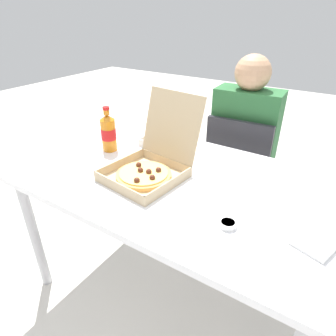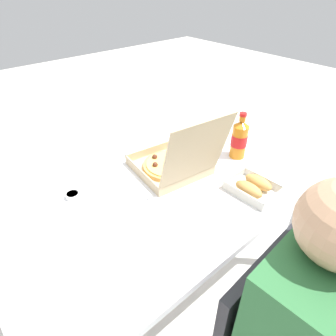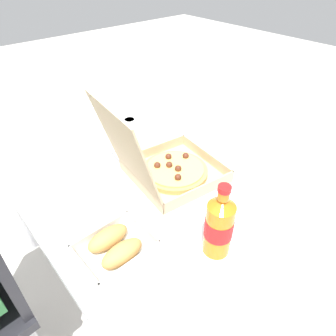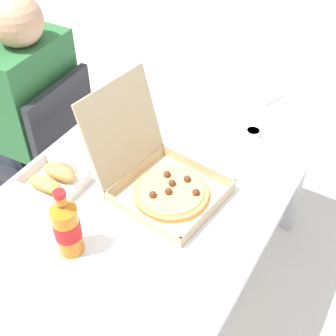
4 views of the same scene
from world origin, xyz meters
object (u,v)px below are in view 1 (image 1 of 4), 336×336
Objects in this scene: chair at (240,170)px; napkin_pile at (315,243)px; cola_bottle at (108,132)px; pizza_box_open at (149,165)px; bread_side_box at (161,138)px; paper_menu at (117,135)px; dipping_sauce_cup at (228,224)px; diner_person at (247,135)px.

chair is 7.55× the size of napkin_pile.
cola_bottle is at bearing -129.95° from chair.
chair is 0.77m from pizza_box_open.
bread_side_box is at bearing 51.63° from cola_bottle.
paper_menu is (-0.42, 0.26, -0.05)m from pizza_box_open.
bread_side_box is (-0.15, 0.31, -0.02)m from pizza_box_open.
dipping_sauce_cup is at bearing -166.46° from napkin_pile.
chair is 3.71× the size of cola_bottle.
bread_side_box is (-0.32, -0.44, 0.06)m from diner_person.
pizza_box_open is 0.34m from cola_bottle.
diner_person is 20.54× the size of dipping_sauce_cup.
diner_person is at bearing 121.13° from napkin_pile.
bread_side_box reaches higher than paper_menu.
napkin_pile and dipping_sauce_cup have the same top height.
paper_menu is (-0.10, 0.16, -0.09)m from cola_bottle.
diner_person reaches higher than chair.
diner_person is 2.84× the size of pizza_box_open.
napkin_pile is at bearing -6.24° from pizza_box_open.
chair is at bearing 50.05° from cola_bottle.
diner_person is 0.76m from paper_menu.
chair reaches higher than dipping_sauce_cup.
napkin_pile is at bearing 13.54° from dipping_sauce_cup.
dipping_sauce_cup is (0.73, -0.23, -0.08)m from cola_bottle.
napkin_pile is (1.08, -0.34, 0.01)m from paper_menu.
cola_bottle is 2.04× the size of napkin_pile.
paper_menu is (-0.59, -0.43, 0.24)m from chair.
chair reaches higher than bread_side_box.
napkin_pile is (0.49, -0.76, 0.25)m from chair.
napkin_pile is at bearing -9.89° from cola_bottle.
dipping_sauce_cup is at bearing -1.80° from paper_menu.
napkin_pile reaches higher than paper_menu.
napkin_pile is 1.96× the size of dipping_sauce_cup.
pizza_box_open reaches higher than napkin_pile.
diner_person is at bearing 92.99° from chair.
dipping_sauce_cup is (0.24, -0.82, 0.25)m from chair.
paper_menu is at bearing -144.26° from chair.
bread_side_box is at bearing 141.88° from dipping_sauce_cup.
dipping_sauce_cup is at bearing -17.99° from pizza_box_open.
cola_bottle is 4.00× the size of dipping_sauce_cup.
chair is 2.05× the size of pizza_box_open.
cola_bottle is at bearing -127.17° from diner_person.
bread_side_box is 0.92× the size of paper_menu.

